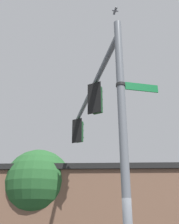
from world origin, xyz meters
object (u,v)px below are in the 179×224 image
(traffic_light_mid_inner, at_px, (79,131))
(street_name_sign, at_px, (132,86))
(bird_flying, at_px, (115,11))
(traffic_light_nearest_pole, at_px, (97,99))

(traffic_light_mid_inner, bearing_deg, street_name_sign, -45.57)
(street_name_sign, xyz_separation_m, bird_flying, (-0.80, 1.00, 3.88))
(traffic_light_nearest_pole, height_order, traffic_light_mid_inner, same)
(traffic_light_mid_inner, distance_m, bird_flying, 6.00)
(street_name_sign, height_order, bird_flying, bird_flying)
(traffic_light_nearest_pole, xyz_separation_m, traffic_light_mid_inner, (-2.47, 2.78, 0.00))
(traffic_light_mid_inner, xyz_separation_m, bird_flying, (3.72, -3.61, 3.02))
(traffic_light_nearest_pole, xyz_separation_m, street_name_sign, (2.05, -1.82, -0.87))
(street_name_sign, bearing_deg, traffic_light_nearest_pole, 138.30)
(traffic_light_mid_inner, distance_m, street_name_sign, 6.51)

